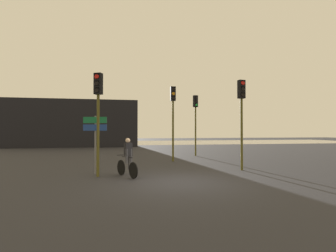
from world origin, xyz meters
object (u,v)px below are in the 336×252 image
at_px(traffic_light_center, 173,110).
at_px(traffic_light_near_right, 242,107).
at_px(direction_sign_post, 95,134).
at_px(traffic_light_near_left, 98,104).
at_px(distant_building, 72,124).
at_px(cyclist, 128,157).
at_px(traffic_light_far_right, 196,114).

distance_m(traffic_light_center, traffic_light_near_right, 4.98).
bearing_deg(direction_sign_post, traffic_light_near_left, 120.68).
bearing_deg(distant_building, direction_sign_post, -78.02).
xyz_separation_m(traffic_light_near_right, direction_sign_post, (-6.97, 0.23, -1.28)).
height_order(distant_building, traffic_light_near_right, distant_building).
relative_size(traffic_light_near_left, cyclist, 2.69).
height_order(distant_building, direction_sign_post, distant_building).
bearing_deg(traffic_light_near_left, cyclist, -171.26).
distance_m(distant_building, traffic_light_near_right, 24.40).
distance_m(traffic_light_near_left, traffic_light_far_right, 10.43).
xyz_separation_m(distant_building, traffic_light_near_left, (4.70, -22.08, 0.22)).
bearing_deg(direction_sign_post, distant_building, -60.53).
relative_size(traffic_light_far_right, cyclist, 2.88).
bearing_deg(distant_building, cyclist, -75.18).
distance_m(traffic_light_far_right, cyclist, 10.26).
height_order(traffic_light_far_right, traffic_light_center, traffic_light_center).
distance_m(distant_building, traffic_light_center, 19.43).
xyz_separation_m(traffic_light_far_right, traffic_light_center, (-2.44, -3.18, 0.05)).
bearing_deg(traffic_light_far_right, traffic_light_near_right, 70.82).
height_order(distant_building, cyclist, distant_building).
height_order(traffic_light_near_left, direction_sign_post, traffic_light_near_left).
distance_m(traffic_light_far_right, traffic_light_near_right, 7.45).
distance_m(traffic_light_center, cyclist, 6.47).
xyz_separation_m(traffic_light_near_left, cyclist, (1.23, -0.35, -2.22)).
xyz_separation_m(distant_building, cyclist, (5.93, -22.43, -2.00)).
bearing_deg(traffic_light_center, traffic_light_far_right, -126.25).
bearing_deg(direction_sign_post, traffic_light_near_right, -164.41).
bearing_deg(distant_building, traffic_light_near_right, -61.91).
height_order(distant_building, traffic_light_center, distant_building).
xyz_separation_m(traffic_light_near_left, traffic_light_center, (4.23, 4.83, 0.24)).
bearing_deg(cyclist, traffic_light_center, 32.99).
bearing_deg(traffic_light_near_right, traffic_light_center, -66.11).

